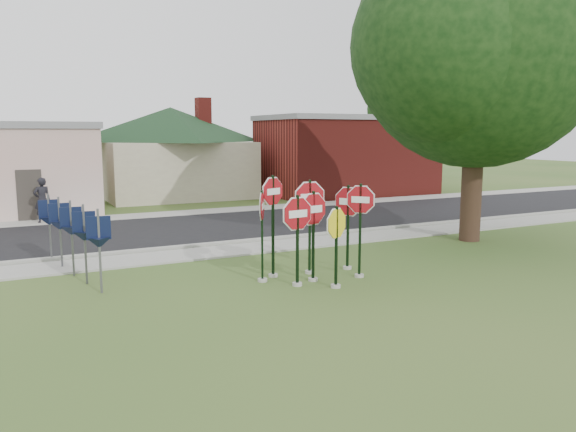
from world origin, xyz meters
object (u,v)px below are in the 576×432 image
stop_sign_yellow (336,237)px  oak_tree (479,42)px  stop_sign_left (297,228)px  stop_sign_center (313,223)px  pedestrian (42,200)px

stop_sign_yellow → oak_tree: oak_tree is taller
stop_sign_left → oak_tree: oak_tree is taller
stop_sign_center → stop_sign_yellow: (0.19, -0.79, -0.25)m
stop_sign_yellow → pedestrian: bearing=112.7°
stop_sign_left → pedestrian: size_ratio=1.27×
oak_tree → pedestrian: bearing=140.9°
stop_sign_center → stop_sign_left: (-0.56, -0.22, -0.04)m
stop_sign_left → stop_sign_yellow: bearing=-37.2°
pedestrian → stop_sign_yellow: bearing=99.3°
stop_sign_center → stop_sign_yellow: bearing=-76.4°
stop_sign_yellow → stop_sign_left: (-0.76, 0.57, 0.21)m
oak_tree → stop_sign_left: bearing=-162.8°
oak_tree → pedestrian: size_ratio=6.44×
stop_sign_yellow → stop_sign_left: size_ratio=0.89×
stop_sign_center → stop_sign_left: bearing=-158.7°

